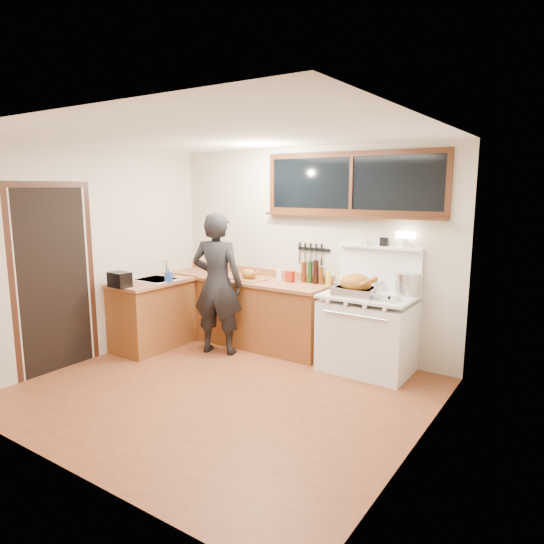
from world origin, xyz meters
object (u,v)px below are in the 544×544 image
Objects in this scene: vintage_stove at (368,331)px; roast_turkey at (356,287)px; cutting_board at (249,276)px; man at (217,284)px.

vintage_stove is 3.18× the size of roast_turkey.
cutting_board is (-1.66, -0.05, 0.49)m from vintage_stove.
man is 3.58× the size of roast_turkey.
vintage_stove is at bearing 14.83° from man.
roast_turkey is (-0.10, -0.14, 0.53)m from vintage_stove.
vintage_stove reaches higher than cutting_board.
cutting_board is at bearing -178.37° from vintage_stove.
man is 1.77m from roast_turkey.
man is at bearing -168.68° from roast_turkey.
vintage_stove is at bearing 54.11° from roast_turkey.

